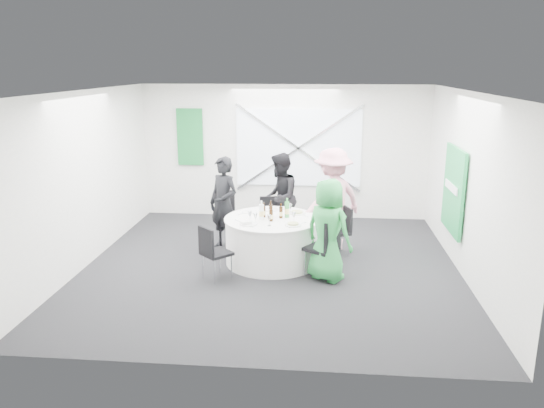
# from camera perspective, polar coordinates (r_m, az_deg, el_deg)

# --- Properties ---
(floor) EXTENTS (6.00, 6.00, 0.00)m
(floor) POSITION_cam_1_polar(r_m,az_deg,el_deg) (8.69, -0.12, -6.73)
(floor) COLOR black
(floor) RESTS_ON ground
(ceiling) EXTENTS (6.00, 6.00, 0.00)m
(ceiling) POSITION_cam_1_polar(r_m,az_deg,el_deg) (8.09, -0.13, 12.06)
(ceiling) COLOR white
(ceiling) RESTS_ON wall_back
(wall_back) EXTENTS (6.00, 0.00, 6.00)m
(wall_back) POSITION_cam_1_polar(r_m,az_deg,el_deg) (11.22, 1.32, 5.61)
(wall_back) COLOR silver
(wall_back) RESTS_ON floor
(wall_front) EXTENTS (6.00, 0.00, 6.00)m
(wall_front) POSITION_cam_1_polar(r_m,az_deg,el_deg) (5.41, -3.14, -4.49)
(wall_front) COLOR silver
(wall_front) RESTS_ON floor
(wall_left) EXTENTS (0.00, 6.00, 6.00)m
(wall_left) POSITION_cam_1_polar(r_m,az_deg,el_deg) (9.06, -19.39, 2.57)
(wall_left) COLOR silver
(wall_left) RESTS_ON floor
(wall_right) EXTENTS (0.00, 6.00, 6.00)m
(wall_right) POSITION_cam_1_polar(r_m,az_deg,el_deg) (8.54, 20.35, 1.78)
(wall_right) COLOR silver
(wall_right) RESTS_ON floor
(window_panel) EXTENTS (2.60, 0.03, 1.60)m
(window_panel) POSITION_cam_1_polar(r_m,az_deg,el_deg) (11.14, 2.86, 6.05)
(window_panel) COLOR silver
(window_panel) RESTS_ON wall_back
(window_brace_a) EXTENTS (2.63, 0.05, 1.84)m
(window_brace_a) POSITION_cam_1_polar(r_m,az_deg,el_deg) (11.11, 2.85, 6.02)
(window_brace_a) COLOR silver
(window_brace_a) RESTS_ON window_panel
(window_brace_b) EXTENTS (2.63, 0.05, 1.84)m
(window_brace_b) POSITION_cam_1_polar(r_m,az_deg,el_deg) (11.11, 2.85, 6.02)
(window_brace_b) COLOR silver
(window_brace_b) RESTS_ON window_panel
(green_banner) EXTENTS (0.55, 0.04, 1.20)m
(green_banner) POSITION_cam_1_polar(r_m,az_deg,el_deg) (11.44, -8.81, 7.13)
(green_banner) COLOR #166E34
(green_banner) RESTS_ON wall_back
(green_sign) EXTENTS (0.05, 1.20, 1.40)m
(green_sign) POSITION_cam_1_polar(r_m,az_deg,el_deg) (9.13, 18.94, 1.42)
(green_sign) COLOR #1B9646
(green_sign) RESTS_ON wall_right
(banquet_table) EXTENTS (1.56, 1.56, 0.76)m
(banquet_table) POSITION_cam_1_polar(r_m,az_deg,el_deg) (8.74, 0.00, -3.93)
(banquet_table) COLOR silver
(banquet_table) RESTS_ON floor
(chair_back) EXTENTS (0.43, 0.44, 0.85)m
(chair_back) POSITION_cam_1_polar(r_m,az_deg,el_deg) (9.69, -0.23, -1.36)
(chair_back) COLOR black
(chair_back) RESTS_ON floor
(chair_back_left) EXTENTS (0.63, 0.63, 0.99)m
(chair_back_left) POSITION_cam_1_polar(r_m,az_deg,el_deg) (9.50, -4.61, -1.18)
(chair_back_left) COLOR black
(chair_back_left) RESTS_ON floor
(chair_back_right) EXTENTS (0.50, 0.50, 0.84)m
(chair_back_right) POSITION_cam_1_polar(r_m,az_deg,el_deg) (9.14, 7.45, -2.51)
(chair_back_right) COLOR black
(chair_back_right) RESTS_ON floor
(chair_front_right) EXTENTS (0.59, 0.59, 0.94)m
(chair_front_right) POSITION_cam_1_polar(r_m,az_deg,el_deg) (8.09, 5.80, -4.30)
(chair_front_right) COLOR black
(chair_front_right) RESTS_ON floor
(chair_front_left) EXTENTS (0.55, 0.55, 0.86)m
(chair_front_left) POSITION_cam_1_polar(r_m,az_deg,el_deg) (8.03, -6.44, -4.86)
(chair_front_left) COLOR black
(chair_front_left) RESTS_ON floor
(person_man_back_left) EXTENTS (0.72, 0.66, 1.65)m
(person_man_back_left) POSITION_cam_1_polar(r_m,az_deg,el_deg) (9.32, -5.21, 0.04)
(person_man_back_left) COLOR black
(person_man_back_left) RESTS_ON floor
(person_man_back) EXTENTS (0.47, 0.81, 1.65)m
(person_man_back) POSITION_cam_1_polar(r_m,az_deg,el_deg) (9.71, 0.85, 0.69)
(person_man_back) COLOR black
(person_man_back) RESTS_ON floor
(person_woman_pink) EXTENTS (1.27, 1.13, 1.82)m
(person_woman_pink) POSITION_cam_1_polar(r_m,az_deg,el_deg) (9.26, 6.52, 0.45)
(person_woman_pink) COLOR pink
(person_woman_pink) RESTS_ON floor
(person_woman_green) EXTENTS (0.91, 0.85, 1.57)m
(person_woman_green) POSITION_cam_1_polar(r_m,az_deg,el_deg) (7.98, 6.04, -2.81)
(person_woman_green) COLOR green
(person_woman_green) RESTS_ON floor
(plate_back) EXTENTS (0.26, 0.26, 0.01)m
(plate_back) POSITION_cam_1_polar(r_m,az_deg,el_deg) (9.11, -0.12, -0.61)
(plate_back) COLOR white
(plate_back) RESTS_ON banquet_table
(plate_back_left) EXTENTS (0.26, 0.26, 0.01)m
(plate_back_left) POSITION_cam_1_polar(r_m,az_deg,el_deg) (8.98, -2.44, -0.85)
(plate_back_left) COLOR white
(plate_back_left) RESTS_ON banquet_table
(plate_back_right) EXTENTS (0.29, 0.29, 0.04)m
(plate_back_right) POSITION_cam_1_polar(r_m,az_deg,el_deg) (8.91, 2.72, -0.93)
(plate_back_right) COLOR white
(plate_back_right) RESTS_ON banquet_table
(plate_front_right) EXTENTS (0.26, 0.26, 0.04)m
(plate_front_right) POSITION_cam_1_polar(r_m,az_deg,el_deg) (8.25, 2.29, -2.20)
(plate_front_right) COLOR white
(plate_front_right) RESTS_ON banquet_table
(plate_front_left) EXTENTS (0.28, 0.28, 0.01)m
(plate_front_left) POSITION_cam_1_polar(r_m,az_deg,el_deg) (8.30, -2.56, -2.16)
(plate_front_left) COLOR white
(plate_front_left) RESTS_ON banquet_table
(napkin) EXTENTS (0.19, 0.17, 0.04)m
(napkin) POSITION_cam_1_polar(r_m,az_deg,el_deg) (8.28, -2.83, -2.01)
(napkin) COLOR silver
(napkin) RESTS_ON plate_front_left
(beer_bottle_a) EXTENTS (0.06, 0.06, 0.25)m
(beer_bottle_a) POSITION_cam_1_polar(r_m,az_deg,el_deg) (8.67, -0.90, -0.82)
(beer_bottle_a) COLOR #331B09
(beer_bottle_a) RESTS_ON banquet_table
(beer_bottle_b) EXTENTS (0.06, 0.06, 0.28)m
(beer_bottle_b) POSITION_cam_1_polar(r_m,az_deg,el_deg) (8.67, -0.14, -0.73)
(beer_bottle_b) COLOR #331B09
(beer_bottle_b) RESTS_ON banquet_table
(beer_bottle_c) EXTENTS (0.06, 0.06, 0.25)m
(beer_bottle_c) POSITION_cam_1_polar(r_m,az_deg,el_deg) (8.62, 0.96, -0.93)
(beer_bottle_c) COLOR #331B09
(beer_bottle_c) RESTS_ON banquet_table
(beer_bottle_d) EXTENTS (0.06, 0.06, 0.25)m
(beer_bottle_d) POSITION_cam_1_polar(r_m,az_deg,el_deg) (8.44, -0.10, -1.23)
(beer_bottle_d) COLOR #331B09
(beer_bottle_d) RESTS_ON banquet_table
(green_water_bottle) EXTENTS (0.08, 0.08, 0.32)m
(green_water_bottle) POSITION_cam_1_polar(r_m,az_deg,el_deg) (8.65, 1.62, -0.62)
(green_water_bottle) COLOR green
(green_water_bottle) RESTS_ON banquet_table
(clear_water_bottle) EXTENTS (0.08, 0.08, 0.31)m
(clear_water_bottle) POSITION_cam_1_polar(r_m,az_deg,el_deg) (8.52, -1.15, -0.88)
(clear_water_bottle) COLOR white
(clear_water_bottle) RESTS_ON banquet_table
(wine_glass_a) EXTENTS (0.07, 0.07, 0.17)m
(wine_glass_a) POSITION_cam_1_polar(r_m,az_deg,el_deg) (8.87, 1.97, -0.26)
(wine_glass_a) COLOR white
(wine_glass_a) RESTS_ON banquet_table
(wine_glass_b) EXTENTS (0.07, 0.07, 0.17)m
(wine_glass_b) POSITION_cam_1_polar(r_m,az_deg,el_deg) (8.43, -2.39, -1.07)
(wine_glass_b) COLOR white
(wine_glass_b) RESTS_ON banquet_table
(wine_glass_c) EXTENTS (0.07, 0.07, 0.17)m
(wine_glass_c) POSITION_cam_1_polar(r_m,az_deg,el_deg) (8.31, -1.79, -1.30)
(wine_glass_c) COLOR white
(wine_glass_c) RESTS_ON banquet_table
(wine_glass_d) EXTENTS (0.07, 0.07, 0.17)m
(wine_glass_d) POSITION_cam_1_polar(r_m,az_deg,el_deg) (8.20, -0.30, -1.51)
(wine_glass_d) COLOR white
(wine_glass_d) RESTS_ON banquet_table
(wine_glass_e) EXTENTS (0.07, 0.07, 0.17)m
(wine_glass_e) POSITION_cam_1_polar(r_m,az_deg,el_deg) (8.37, 2.38, -1.18)
(wine_glass_e) COLOR white
(wine_glass_e) RESTS_ON banquet_table
(fork_a) EXTENTS (0.10, 0.13, 0.01)m
(fork_a) POSITION_cam_1_polar(r_m,az_deg,el_deg) (8.17, 2.15, -2.48)
(fork_a) COLOR silver
(fork_a) RESTS_ON banquet_table
(knife_a) EXTENTS (0.11, 0.12, 0.01)m
(knife_a) POSITION_cam_1_polar(r_m,az_deg,el_deg) (8.36, 3.40, -2.08)
(knife_a) COLOR silver
(knife_a) RESTS_ON banquet_table
(fork_b) EXTENTS (0.10, 0.13, 0.01)m
(fork_b) POSITION_cam_1_polar(r_m,az_deg,el_deg) (8.76, 3.68, -1.30)
(fork_b) COLOR silver
(fork_b) RESTS_ON banquet_table
(knife_b) EXTENTS (0.07, 0.14, 0.01)m
(knife_b) POSITION_cam_1_polar(r_m,az_deg,el_deg) (8.96, 2.98, -0.92)
(knife_b) COLOR silver
(knife_b) RESTS_ON banquet_table
(fork_c) EXTENTS (0.15, 0.02, 0.01)m
(fork_c) POSITION_cam_1_polar(r_m,az_deg,el_deg) (9.15, 1.16, -0.57)
(fork_c) COLOR silver
(fork_c) RESTS_ON banquet_table
(knife_c) EXTENTS (0.15, 0.02, 0.01)m
(knife_c) POSITION_cam_1_polar(r_m,az_deg,el_deg) (9.17, -0.66, -0.53)
(knife_c) COLOR silver
(knife_c) RESTS_ON banquet_table
(fork_d) EXTENTS (0.08, 0.14, 0.01)m
(fork_d) POSITION_cam_1_polar(r_m,az_deg,el_deg) (9.06, -2.36, -0.75)
(fork_d) COLOR silver
(fork_d) RESTS_ON banquet_table
(knife_d) EXTENTS (0.10, 0.13, 0.01)m
(knife_d) POSITION_cam_1_polar(r_m,az_deg,el_deg) (8.85, -3.45, -1.12)
(knife_d) COLOR silver
(knife_d) RESTS_ON banquet_table
(fork_e) EXTENTS (0.11, 0.13, 0.01)m
(fork_e) POSITION_cam_1_polar(r_m,az_deg,el_deg) (8.49, -3.74, -1.82)
(fork_e) COLOR silver
(fork_e) RESTS_ON banquet_table
(knife_e) EXTENTS (0.12, 0.12, 0.01)m
(knife_e) POSITION_cam_1_polar(r_m,az_deg,el_deg) (8.18, -2.25, -2.46)
(knife_e) COLOR silver
(knife_e) RESTS_ON banquet_table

